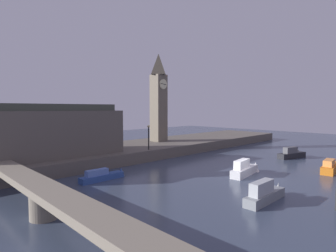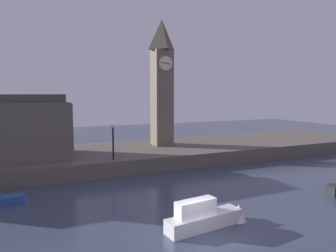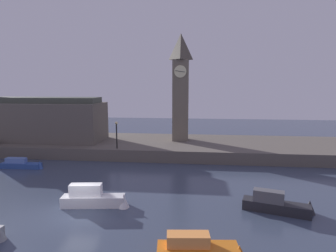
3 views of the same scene
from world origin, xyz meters
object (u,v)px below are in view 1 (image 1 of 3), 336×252
streetlamp (149,134)px  boat_tour_blue (105,175)px  boat_cruiser_grey (266,193)px  parliament_hall (43,131)px  boat_barge_dark (293,154)px  boat_patrol_orange (331,167)px  boat_ferry_white (246,169)px  clock_tower (159,96)px

streetlamp → boat_tour_blue: bearing=-154.8°
streetlamp → boat_cruiser_grey: streetlamp is taller
parliament_hall → boat_cruiser_grey: 24.73m
streetlamp → boat_barge_dark: bearing=-38.8°
boat_barge_dark → boat_cruiser_grey: bearing=-164.2°
boat_patrol_orange → boat_barge_dark: boat_barge_dark is taller
boat_tour_blue → boat_ferry_white: bearing=-36.9°
parliament_hall → boat_patrol_orange: (22.84, -23.65, -3.98)m
parliament_hall → boat_tour_blue: size_ratio=3.44×
boat_barge_dark → boat_tour_blue: size_ratio=1.08×
boat_ferry_white → boat_barge_dark: bearing=1.6°
boat_barge_dark → parliament_hall: bearing=149.0°
boat_cruiser_grey → streetlamp: bearing=77.7°
boat_cruiser_grey → boat_barge_dark: (20.31, 5.74, -0.04)m
boat_barge_dark → streetlamp: bearing=141.2°
boat_cruiser_grey → boat_ferry_white: bearing=40.1°
parliament_hall → boat_barge_dark: (28.63, -17.22, -3.96)m
parliament_hall → boat_cruiser_grey: bearing=-70.1°
boat_barge_dark → boat_tour_blue: (-25.83, 8.52, -0.16)m
streetlamp → boat_cruiser_grey: (-4.09, -18.77, -3.04)m
boat_patrol_orange → boat_tour_blue: size_ratio=1.00×
boat_ferry_white → boat_cruiser_grey: bearing=-139.9°
parliament_hall → boat_ferry_white: bearing=-50.2°
boat_patrol_orange → boat_cruiser_grey: bearing=177.3°
parliament_hall → streetlamp: parliament_hall is taller
streetlamp → boat_patrol_orange: 22.30m
boat_cruiser_grey → boat_barge_dark: boat_cruiser_grey is taller
streetlamp → boat_ferry_white: bearing=-80.5°
clock_tower → boat_barge_dark: clock_tower is taller
clock_tower → boat_tour_blue: bearing=-148.0°
boat_cruiser_grey → boat_patrol_orange: boat_cruiser_grey is taller
boat_ferry_white → parliament_hall: bearing=129.8°
boat_patrol_orange → boat_barge_dark: size_ratio=0.92×
boat_cruiser_grey → parliament_hall: bearing=109.9°
parliament_hall → boat_barge_dark: 33.64m
streetlamp → boat_patrol_orange: (10.43, -19.46, -3.09)m
clock_tower → streetlamp: clock_tower is taller
boat_cruiser_grey → boat_patrol_orange: (14.52, -0.69, -0.05)m
boat_ferry_white → streetlamp: bearing=99.5°
parliament_hall → boat_cruiser_grey: size_ratio=3.29×
boat_ferry_white → boat_tour_blue: boat_ferry_white is taller
parliament_hall → boat_tour_blue: 10.02m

